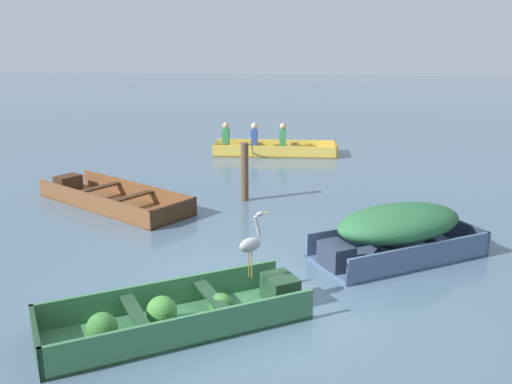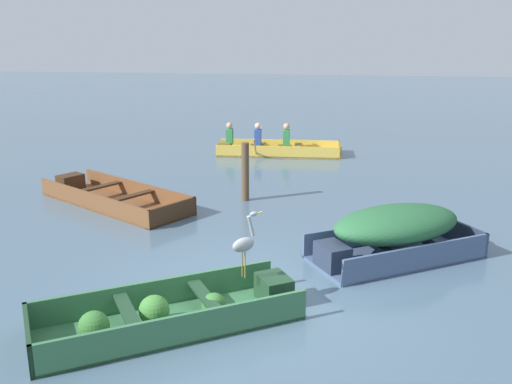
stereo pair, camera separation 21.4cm
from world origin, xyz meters
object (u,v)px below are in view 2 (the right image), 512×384
object	(u,v)px
heron_on_dinghy	(244,242)
mooring_post	(245,172)
skiff_wooden_brown_mid_moored	(110,197)
rowboat_yellow_with_crew	(271,147)
dinghy_green_foreground	(172,314)
skiff_slate_blue_near_moored	(395,229)

from	to	relation	value
heron_on_dinghy	mooring_post	size ratio (longest dim) A/B	0.69
skiff_wooden_brown_mid_moored	rowboat_yellow_with_crew	world-z (taller)	rowboat_yellow_with_crew
rowboat_yellow_with_crew	mooring_post	size ratio (longest dim) A/B	2.91
rowboat_yellow_with_crew	heron_on_dinghy	distance (m)	9.44
rowboat_yellow_with_crew	mooring_post	distance (m)	4.71
dinghy_green_foreground	rowboat_yellow_with_crew	xyz separation A→B (m)	(-0.07, 10.00, 0.04)
skiff_slate_blue_near_moored	heron_on_dinghy	distance (m)	2.81
skiff_slate_blue_near_moored	mooring_post	xyz separation A→B (m)	(-2.80, 2.77, 0.13)
skiff_wooden_brown_mid_moored	mooring_post	size ratio (longest dim) A/B	2.98
dinghy_green_foreground	mooring_post	bearing A→B (deg)	90.10
skiff_slate_blue_near_moored	dinghy_green_foreground	bearing A→B (deg)	-137.70
dinghy_green_foreground	heron_on_dinghy	world-z (taller)	heron_on_dinghy
mooring_post	heron_on_dinghy	bearing A→B (deg)	-80.48
skiff_slate_blue_near_moored	rowboat_yellow_with_crew	size ratio (longest dim) A/B	0.80
dinghy_green_foreground	heron_on_dinghy	xyz separation A→B (m)	(0.78, 0.62, 0.72)
heron_on_dinghy	mooring_post	bearing A→B (deg)	99.52
skiff_slate_blue_near_moored	rowboat_yellow_with_crew	xyz separation A→B (m)	(-2.85, 7.46, -0.28)
skiff_slate_blue_near_moored	skiff_wooden_brown_mid_moored	xyz separation A→B (m)	(-5.51, 2.17, -0.36)
dinghy_green_foreground	rowboat_yellow_with_crew	distance (m)	10.00
skiff_slate_blue_near_moored	skiff_wooden_brown_mid_moored	world-z (taller)	skiff_slate_blue_near_moored
dinghy_green_foreground	heron_on_dinghy	size ratio (longest dim) A/B	3.85
dinghy_green_foreground	mooring_post	xyz separation A→B (m)	(-0.01, 5.31, 0.46)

